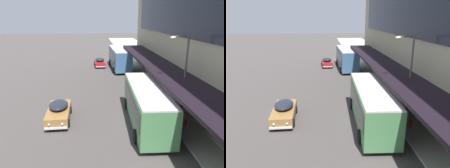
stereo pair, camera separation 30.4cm
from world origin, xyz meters
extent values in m
cube|color=#416B97|center=(4.15, 35.32, 1.84)|extent=(2.88, 9.46, 2.97)
cube|color=black|center=(4.15, 35.32, 2.19)|extent=(2.90, 8.71, 1.31)
cube|color=silver|center=(4.15, 35.32, 3.37)|extent=(2.78, 9.45, 0.12)
cube|color=black|center=(4.00, 40.04, 3.07)|extent=(1.29, 0.10, 0.36)
cylinder|color=black|center=(2.76, 38.46, 0.50)|extent=(0.28, 1.01, 1.00)
cylinder|color=black|center=(5.34, 38.55, 0.50)|extent=(0.28, 1.01, 1.00)
cylinder|color=black|center=(2.96, 32.37, 0.50)|extent=(0.28, 1.01, 1.00)
cylinder|color=black|center=(5.54, 32.45, 0.50)|extent=(0.28, 1.01, 1.00)
cube|color=#508C55|center=(3.97, 15.35, 1.69)|extent=(2.79, 9.25, 2.69)
cube|color=black|center=(3.97, 15.35, 2.02)|extent=(2.80, 8.52, 1.18)
cube|color=silver|center=(3.97, 15.35, 3.09)|extent=(2.69, 9.25, 0.12)
cube|color=black|center=(4.13, 19.97, 2.79)|extent=(1.24, 0.10, 0.36)
cylinder|color=black|center=(2.84, 18.51, 0.50)|extent=(0.28, 1.01, 1.00)
cylinder|color=black|center=(5.31, 18.42, 0.50)|extent=(0.28, 1.01, 1.00)
cylinder|color=black|center=(2.64, 12.55, 0.50)|extent=(0.28, 1.01, 1.00)
cylinder|color=black|center=(5.11, 12.46, 0.50)|extent=(0.28, 1.01, 1.00)
cube|color=#A91F23|center=(0.89, 37.49, 0.59)|extent=(1.94, 4.21, 0.74)
ellipsoid|color=#1E232D|center=(0.90, 37.28, 1.25)|extent=(1.64, 2.35, 0.63)
cube|color=silver|center=(0.78, 39.60, 0.37)|extent=(1.65, 0.20, 0.14)
cube|color=silver|center=(0.99, 35.37, 0.37)|extent=(1.65, 0.20, 0.14)
sphere|color=silver|center=(0.30, 39.54, 0.64)|extent=(0.18, 0.18, 0.18)
sphere|color=silver|center=(1.26, 39.59, 0.64)|extent=(0.18, 0.18, 0.18)
cylinder|color=black|center=(-0.04, 38.72, 0.32)|extent=(0.17, 0.65, 0.64)
cylinder|color=black|center=(1.69, 38.81, 0.32)|extent=(0.17, 0.65, 0.64)
cylinder|color=black|center=(0.09, 36.16, 0.32)|extent=(0.17, 0.65, 0.64)
cylinder|color=black|center=(1.82, 36.25, 0.32)|extent=(0.17, 0.65, 0.64)
cube|color=olive|center=(-3.17, 16.56, 0.63)|extent=(1.92, 4.29, 0.82)
ellipsoid|color=#1E232D|center=(-3.18, 16.77, 1.30)|extent=(1.64, 2.38, 0.58)
cube|color=silver|center=(-3.10, 14.40, 0.37)|extent=(1.70, 0.18, 0.14)
cube|color=silver|center=(-3.24, 18.73, 0.37)|extent=(1.70, 0.18, 0.14)
sphere|color=silver|center=(-2.61, 14.44, 0.68)|extent=(0.18, 0.18, 0.18)
sphere|color=silver|center=(-3.59, 14.41, 0.68)|extent=(0.18, 0.18, 0.18)
cylinder|color=black|center=(-2.24, 15.28, 0.32)|extent=(0.16, 0.64, 0.64)
cylinder|color=black|center=(-4.02, 15.22, 0.32)|extent=(0.16, 0.64, 0.64)
cylinder|color=black|center=(-2.33, 17.90, 0.32)|extent=(0.16, 0.64, 0.64)
cylinder|color=black|center=(-4.11, 17.84, 0.32)|extent=(0.16, 0.64, 0.64)
cylinder|color=#4C4C51|center=(6.98, 15.41, 3.63)|extent=(0.16, 0.16, 6.96)
cylinder|color=#4C4C51|center=(6.38, 15.41, 7.01)|extent=(1.20, 0.10, 0.10)
ellipsoid|color=silver|center=(5.78, 15.41, 6.93)|extent=(0.44, 0.28, 0.20)
cylinder|color=red|center=(6.88, 14.15, 0.43)|extent=(0.20, 0.20, 0.55)
sphere|color=red|center=(6.88, 14.15, 0.76)|extent=(0.18, 0.18, 0.18)
cylinder|color=red|center=(6.88, 14.30, 0.45)|extent=(0.08, 0.10, 0.08)
cylinder|color=red|center=(6.88, 14.00, 0.45)|extent=(0.08, 0.10, 0.08)
camera|label=1|loc=(-0.11, -0.60, 8.38)|focal=35.00mm
camera|label=2|loc=(0.19, -0.62, 8.38)|focal=35.00mm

